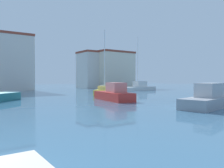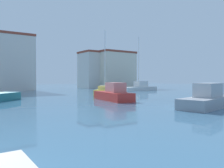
{
  "view_description": "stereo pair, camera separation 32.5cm",
  "coord_description": "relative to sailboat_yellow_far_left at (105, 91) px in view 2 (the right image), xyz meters",
  "views": [
    {
      "loc": [
        0.91,
        -5.83,
        2.4
      ],
      "look_at": [
        18.42,
        18.75,
        1.73
      ],
      "focal_mm": 36.36,
      "sensor_mm": 36.0,
      "label": 1
    },
    {
      "loc": [
        1.18,
        -6.02,
        2.4
      ],
      "look_at": [
        18.42,
        18.75,
        1.73
      ],
      "focal_mm": 36.36,
      "sensor_mm": 36.0,
      "label": 2
    }
  ],
  "objects": [
    {
      "name": "sailboat_yellow_far_left",
      "position": [
        0.0,
        0.0,
        0.0
      ],
      "size": [
        5.89,
        5.89,
        10.03
      ],
      "color": "gold",
      "rests_on": "water"
    },
    {
      "name": "sailboat_white_inner_mooring",
      "position": [
        12.62,
        6.16,
        0.11
      ],
      "size": [
        9.16,
        3.44,
        11.16
      ],
      "color": "white",
      "rests_on": "water"
    },
    {
      "name": "motorboat_grey_distant_north",
      "position": [
        -1.39,
        -18.53,
        0.15
      ],
      "size": [
        8.3,
        3.83,
        2.05
      ],
      "color": "gray",
      "rests_on": "water"
    },
    {
      "name": "warehouse_block",
      "position": [
        15.98,
        20.21,
        4.32
      ],
      "size": [
        9.93,
        7.8,
        9.7
      ],
      "color": "beige",
      "rests_on": "ground"
    },
    {
      "name": "harbor_office",
      "position": [
        -9.31,
        20.89,
        5.32
      ],
      "size": [
        8.17,
        5.89,
        11.7
      ],
      "color": "beige",
      "rests_on": "ground"
    },
    {
      "name": "motorboat_red_mid_harbor",
      "position": [
        -4.6,
        -8.87,
        0.15
      ],
      "size": [
        3.02,
        6.48,
        2.0
      ],
      "color": "#B22823",
      "rests_on": "water"
    },
    {
      "name": "water",
      "position": [
        -5.43,
        -3.6,
        -0.54
      ],
      "size": [
        160.0,
        160.0,
        0.0
      ],
      "primitive_type": "plane",
      "color": "#38607F",
      "rests_on": "ground"
    },
    {
      "name": "yacht_club",
      "position": [
        11.99,
        22.38,
        4.27
      ],
      "size": [
        8.6,
        6.51,
        9.59
      ],
      "color": "beige",
      "rests_on": "ground"
    }
  ]
}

